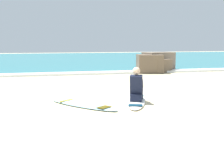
# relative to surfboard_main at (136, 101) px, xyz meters

# --- Properties ---
(ground_plane) EXTENTS (80.00, 80.00, 0.00)m
(ground_plane) POSITION_rel_surfboard_main_xyz_m (-0.82, 0.06, -0.04)
(ground_plane) COLOR beige
(sea) EXTENTS (80.00, 28.00, 0.10)m
(sea) POSITION_rel_surfboard_main_xyz_m (-0.82, 21.55, 0.01)
(sea) COLOR teal
(sea) RESTS_ON ground
(breaking_foam) EXTENTS (80.00, 0.90, 0.11)m
(breaking_foam) POSITION_rel_surfboard_main_xyz_m (-0.82, 7.85, 0.02)
(breaking_foam) COLOR white
(breaking_foam) RESTS_ON ground
(surfboard_main) EXTENTS (1.39, 2.56, 0.08)m
(surfboard_main) POSITION_rel_surfboard_main_xyz_m (0.00, 0.00, 0.00)
(surfboard_main) COLOR white
(surfboard_main) RESTS_ON ground
(surfer_seated) EXTENTS (0.58, 0.77, 0.95)m
(surfer_seated) POSITION_rel_surfboard_main_xyz_m (-0.04, -0.13, 0.40)
(surfer_seated) COLOR black
(surfer_seated) RESTS_ON surfboard_main
(surfboard_spare_near) EXTENTS (1.82, 2.21, 0.08)m
(surfboard_spare_near) POSITION_rel_surfboard_main_xyz_m (-1.59, -0.19, 0.00)
(surfboard_spare_near) COLOR #9ED1E5
(surfboard_spare_near) RESTS_ON ground
(rock_outcrop_distant) EXTENTS (2.63, 2.29, 1.11)m
(rock_outcrop_distant) POSITION_rel_surfboard_main_xyz_m (3.92, 8.05, 0.46)
(rock_outcrop_distant) COLOR #756656
(rock_outcrop_distant) RESTS_ON ground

